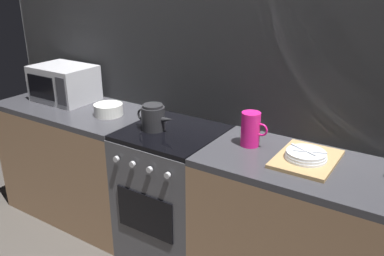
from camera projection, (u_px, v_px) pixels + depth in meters
ground_plane at (175, 248)px, 2.88m from camera, size 8.00×8.00×0.00m
back_wall at (200, 74)px, 2.69m from camera, size 3.60×0.05×2.40m
counter_left at (80, 161)px, 3.17m from camera, size 1.20×0.60×0.90m
stove_unit at (173, 193)px, 2.71m from camera, size 0.60×0.63×0.90m
counter_right at (305, 238)px, 2.26m from camera, size 1.20×0.60×0.90m
microwave at (64, 83)px, 3.10m from camera, size 0.46×0.35×0.27m
kettle at (153, 117)px, 2.54m from camera, size 0.28×0.15×0.17m
mixing_bowl at (109, 110)px, 2.81m from camera, size 0.20×0.20×0.08m
pitcher at (251, 129)px, 2.30m from camera, size 0.16×0.11×0.20m
dish_pile at (306, 157)px, 2.13m from camera, size 0.30×0.40×0.07m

